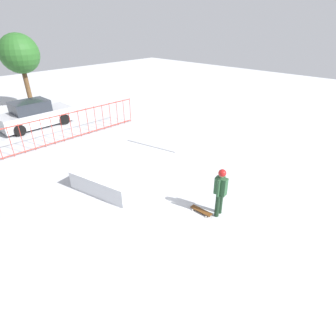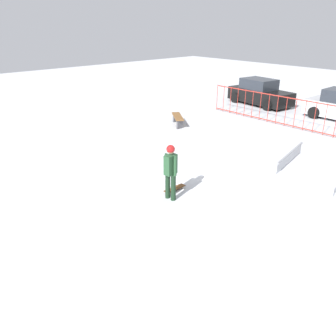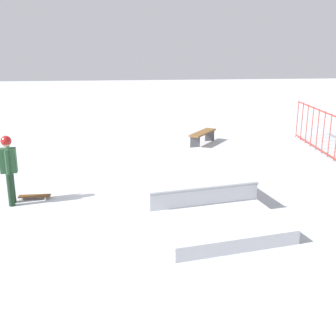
% 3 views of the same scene
% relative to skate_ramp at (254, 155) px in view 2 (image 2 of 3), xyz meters
% --- Properties ---
extents(ground_plane, '(60.00, 60.00, 0.00)m').
position_rel_skate_ramp_xyz_m(ground_plane, '(-1.13, -1.29, -0.32)').
color(ground_plane, '#B7BABF').
extents(skate_ramp, '(5.82, 3.65, 0.74)m').
position_rel_skate_ramp_xyz_m(skate_ramp, '(0.00, 0.00, 0.00)').
color(skate_ramp, silver).
rests_on(skate_ramp, ground).
extents(skater, '(0.44, 0.40, 1.73)m').
position_rel_skate_ramp_xyz_m(skater, '(0.04, -4.32, 0.69)').
color(skater, black).
rests_on(skater, ground).
extents(skateboard, '(0.27, 0.80, 0.09)m').
position_rel_skate_ramp_xyz_m(skateboard, '(-0.27, -3.85, -0.24)').
color(skateboard, '#593314').
rests_on(skateboard, ground).
extents(perimeter_fence, '(10.77, 0.26, 1.50)m').
position_rel_skate_ramp_xyz_m(perimeter_fence, '(-1.13, 5.30, 0.45)').
color(perimeter_fence, '#B22D23').
rests_on(perimeter_fence, ground).
extents(park_bench, '(1.54, 1.24, 0.48)m').
position_rel_skate_ramp_xyz_m(park_bench, '(-5.67, 1.39, 0.04)').
color(park_bench, brown).
rests_on(park_bench, ground).
extents(parked_car_black, '(4.29, 2.34, 1.60)m').
position_rel_skate_ramp_xyz_m(parked_car_black, '(-5.63, 8.50, 0.41)').
color(parked_car_black, black).
rests_on(parked_car_black, ground).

